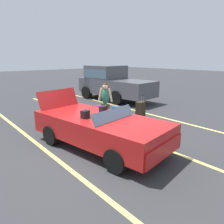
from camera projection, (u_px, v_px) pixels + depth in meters
The scene contains 10 objects.
ground_plane at pixel (100, 147), 6.32m from camera, with size 80.00×80.00×0.00m, color #333335.
lot_line_near at pixel (59, 161), 5.48m from camera, with size 18.00×0.12×0.01m, color #EAE066.
lot_line_mid at pixel (132, 136), 7.17m from camera, with size 18.00×0.12×0.01m, color #EAE066.
lot_line_far at pixel (178, 121), 8.85m from camera, with size 18.00×0.12×0.01m, color #EAE066.
convertible_car at pixel (105, 130), 6.05m from camera, with size 4.37×2.39×1.52m.
suitcase_large_black at pixel (140, 110), 9.22m from camera, with size 0.42×0.54×1.04m.
suitcase_medium_bright at pixel (101, 113), 8.98m from camera, with size 0.45×0.36×0.62m.
suitcase_small_carryon at pixel (116, 112), 9.33m from camera, with size 0.33×0.39×0.50m.
traveler_person at pixel (105, 101), 8.28m from camera, with size 0.55×0.41×1.65m.
parked_pickup_truck_near at pixel (111, 82), 13.27m from camera, with size 5.15×2.39×2.10m.
Camera 1 is at (4.71, -3.51, 2.59)m, focal length 34.07 mm.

